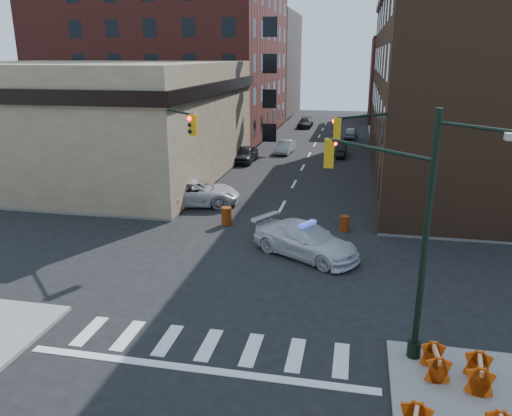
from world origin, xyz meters
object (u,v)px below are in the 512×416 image
at_px(parked_car_wfar, 285,147).
at_px(parked_car_enear, 338,149).
at_px(pedestrian_b, 93,200).
at_px(barrel_bank, 226,216).
at_px(barricade_se_a, 479,374).
at_px(pedestrian_a, 172,193).
at_px(police_car, 306,240).
at_px(parked_car_wnear, 245,154).
at_px(barricade_nw_a, 171,206).
at_px(pickup, 194,193).
at_px(barrel_road, 344,223).

relative_size(parked_car_wfar, parked_car_enear, 0.90).
distance_m(parked_car_wfar, pedestrian_b, 24.06).
bearing_deg(barrel_bank, barricade_se_a, -49.79).
bearing_deg(pedestrian_a, police_car, -27.87).
bearing_deg(barricade_se_a, parked_car_wnear, 32.80).
bearing_deg(barricade_se_a, pedestrian_a, 52.78).
distance_m(parked_car_wnear, pedestrian_a, 15.08).
distance_m(parked_car_enear, barrel_bank, 23.03).
bearing_deg(police_car, parked_car_enear, 29.19).
relative_size(parked_car_wnear, barricade_se_a, 3.64).
relative_size(pedestrian_b, barrel_bank, 1.46).
relative_size(police_car, parked_car_enear, 1.29).
height_order(pedestrian_a, pedestrian_b, pedestrian_a).
xyz_separation_m(parked_car_enear, barricade_nw_a, (-9.33, -21.24, -0.11)).
bearing_deg(parked_car_wfar, police_car, -74.60).
xyz_separation_m(pickup, pedestrian_a, (-1.19, -0.92, 0.14)).
xyz_separation_m(pickup, barricade_nw_a, (-0.70, -2.43, -0.24)).
bearing_deg(barricade_nw_a, barricade_se_a, -42.09).
relative_size(parked_car_wnear, pedestrian_b, 2.79).
relative_size(police_car, barricade_nw_a, 4.64).
xyz_separation_m(barricade_se_a, barricade_nw_a, (-15.00, 14.30, 0.00)).
distance_m(parked_car_wfar, barricade_nw_a, 22.01).
xyz_separation_m(police_car, parked_car_wnear, (-7.89, 21.38, -0.07)).
height_order(pickup, barricade_se_a, pickup).
relative_size(pedestrian_b, barricade_se_a, 1.31).
bearing_deg(police_car, pedestrian_a, 85.93).
bearing_deg(pickup, parked_car_wnear, -13.94).
relative_size(parked_car_enear, barricade_nw_a, 3.58).
bearing_deg(parked_car_wfar, pedestrian_b, -106.64).
relative_size(pickup, barrel_road, 6.71).
bearing_deg(pedestrian_a, parked_car_wnear, 90.69).
relative_size(pedestrian_b, barrel_road, 1.74).
distance_m(police_car, parked_car_wfar, 26.97).
relative_size(parked_car_wnear, parked_car_wfar, 1.13).
xyz_separation_m(police_car, barrel_road, (1.77, 4.05, -0.36)).
relative_size(police_car, barrel_bank, 5.22).
bearing_deg(pickup, barricade_se_a, -152.20).
distance_m(police_car, barricade_se_a, 11.23).
bearing_deg(police_car, barricade_nw_a, 91.42).
bearing_deg(police_car, barrel_road, 6.51).
height_order(parked_car_enear, pedestrian_b, pedestrian_b).
bearing_deg(barrel_bank, barrel_road, 2.56).
xyz_separation_m(parked_car_wnear, barricade_nw_a, (-1.00, -16.51, -0.14)).
distance_m(barrel_road, barricade_se_a, 14.16).
height_order(parked_car_enear, barricade_se_a, parked_car_enear).
height_order(police_car, parked_car_wfar, police_car).
height_order(pedestrian_a, barricade_nw_a, pedestrian_a).
xyz_separation_m(police_car, pedestrian_a, (-9.38, 6.38, 0.17)).
relative_size(pickup, barricade_se_a, 5.04).
relative_size(parked_car_enear, barrel_bank, 4.03).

